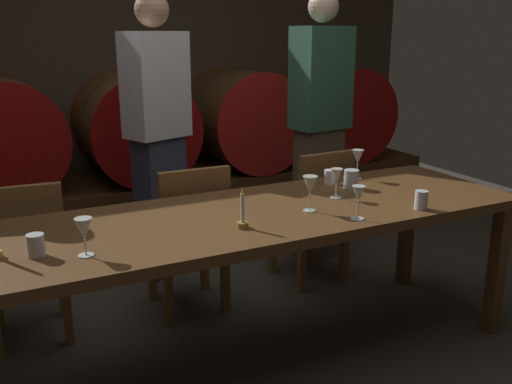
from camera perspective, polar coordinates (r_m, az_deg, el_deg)
name	(u,v)px	position (r m, az deg, el deg)	size (l,w,h in m)	color
ground_plane	(246,344)	(3.07, -1.06, -15.16)	(7.67, 7.67, 0.00)	#3F3A33
back_wall	(112,51)	(5.15, -14.40, 13.68)	(5.90, 0.24, 2.86)	#473A2D
barrel_shelf	(137,202)	(4.81, -11.97, -0.97)	(5.31, 0.90, 0.43)	#4C2D16
wine_barrel_left	(2,136)	(4.53, -24.36, 5.21)	(0.85, 0.91, 0.85)	brown
wine_barrel_center	(134,126)	(4.67, -12.31, 6.53)	(0.85, 0.91, 0.85)	brown
wine_barrel_right	(242,118)	(5.00, -1.42, 7.47)	(0.85, 0.91, 0.85)	#513319
wine_barrel_far_right	(331,112)	(5.46, 7.67, 8.06)	(0.85, 0.91, 0.85)	#513319
dining_table	(230,229)	(2.60, -2.68, -3.78)	(2.94, 0.83, 0.77)	brown
chair_left	(25,255)	(3.10, -22.39, -5.97)	(0.43, 0.43, 0.88)	brown
chair_center	(190,232)	(3.21, -6.69, -4.10)	(0.41, 0.41, 0.88)	brown
chair_right	(316,210)	(3.61, 6.09, -1.82)	(0.42, 0.42, 0.88)	brown
guest_center	(158,137)	(3.67, -9.92, 5.55)	(0.44, 0.36, 1.82)	#33384C
guest_right	(320,128)	(3.91, 6.47, 6.50)	(0.41, 0.29, 1.84)	brown
candle_right	(243,217)	(2.41, -1.37, -2.60)	(0.05, 0.05, 0.18)	olive
wine_glass_left	(84,230)	(2.19, -17.06, -3.71)	(0.07, 0.07, 0.15)	silver
wine_glass_center_left	(310,186)	(2.63, 5.51, 0.62)	(0.07, 0.07, 0.17)	silver
wine_glass_center_right	(359,195)	(2.54, 10.36, -0.30)	(0.06, 0.06, 0.16)	silver
wine_glass_right	(337,177)	(2.86, 8.18, 1.49)	(0.06, 0.06, 0.15)	silver
wine_glass_far_right	(358,158)	(3.26, 10.29, 3.44)	(0.07, 0.07, 0.17)	silver
cup_far_left	(36,245)	(2.26, -21.44, -5.07)	(0.07, 0.07, 0.09)	silver
cup_center_left	(330,177)	(3.14, 7.50, 1.53)	(0.06, 0.06, 0.08)	white
cup_center_right	(351,179)	(3.07, 9.63, 1.30)	(0.08, 0.08, 0.10)	silver
cup_far_right	(421,200)	(2.78, 16.41, -0.78)	(0.06, 0.06, 0.09)	silver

